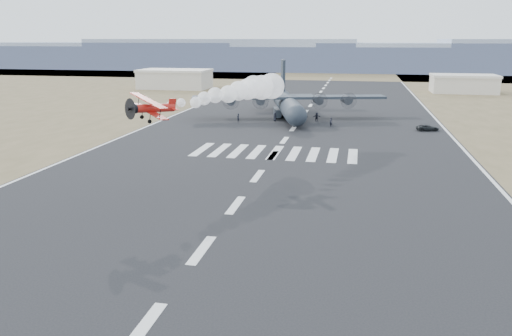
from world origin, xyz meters
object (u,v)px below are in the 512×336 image
(aerobatic_biplane, at_px, (151,108))
(crew_h, at_px, (302,116))
(crew_b, at_px, (287,119))
(crew_f, at_px, (317,117))
(crew_e, at_px, (275,117))
(crew_g, at_px, (331,122))
(crew_a, at_px, (238,118))
(transport_aircraft, at_px, (288,103))
(hangar_left, at_px, (175,79))
(hangar_right, at_px, (463,84))
(crew_c, at_px, (305,116))
(support_vehicle, at_px, (428,128))
(crew_d, at_px, (297,116))

(aerobatic_biplane, relative_size, crew_h, 3.70)
(crew_b, distance_m, crew_f, 6.79)
(crew_h, bearing_deg, crew_b, 50.33)
(crew_e, bearing_deg, crew_g, -59.39)
(crew_a, bearing_deg, crew_h, 132.85)
(aerobatic_biplane, distance_m, crew_e, 57.22)
(aerobatic_biplane, height_order, transport_aircraft, transport_aircraft)
(hangar_left, relative_size, crew_h, 14.77)
(hangar_right, distance_m, crew_c, 80.75)
(crew_b, bearing_deg, support_vehicle, -161.46)
(crew_e, distance_m, crew_g, 13.11)
(hangar_right, relative_size, aerobatic_biplane, 3.35)
(hangar_right, relative_size, crew_d, 11.33)
(crew_b, relative_size, crew_e, 0.90)
(support_vehicle, relative_size, crew_c, 2.31)
(hangar_right, xyz_separation_m, crew_a, (-58.57, -72.59, -2.07))
(crew_c, distance_m, crew_e, 6.80)
(hangar_right, height_order, crew_h, hangar_right)
(hangar_right, height_order, crew_d, hangar_right)
(hangar_left, bearing_deg, crew_d, -50.51)
(crew_a, distance_m, crew_e, 8.06)
(hangar_left, bearing_deg, aerobatic_biplane, -70.47)
(aerobatic_biplane, height_order, crew_d, aerobatic_biplane)
(transport_aircraft, distance_m, crew_e, 6.55)
(support_vehicle, distance_m, crew_g, 18.72)
(aerobatic_biplane, height_order, crew_c, aerobatic_biplane)
(crew_e, distance_m, crew_h, 5.99)
(crew_b, bearing_deg, crew_e, 0.60)
(crew_a, height_order, crew_b, crew_a)
(hangar_right, relative_size, crew_e, 11.70)
(support_vehicle, distance_m, crew_e, 31.45)
(aerobatic_biplane, xyz_separation_m, crew_d, (8.46, 58.59, -9.34))
(hangar_left, distance_m, hangar_right, 98.13)
(hangar_right, height_order, crew_a, hangar_right)
(aerobatic_biplane, relative_size, crew_f, 3.24)
(crew_b, bearing_deg, transport_aircraft, -56.54)
(transport_aircraft, xyz_separation_m, crew_c, (4.43, -3.40, -2.26))
(transport_aircraft, height_order, crew_b, transport_aircraft)
(crew_a, distance_m, crew_h, 14.05)
(crew_e, relative_size, crew_g, 0.94)
(hangar_left, height_order, transport_aircraft, transport_aircraft)
(support_vehicle, height_order, crew_c, crew_c)
(aerobatic_biplane, height_order, crew_h, aerobatic_biplane)
(transport_aircraft, relative_size, crew_f, 22.39)
(transport_aircraft, height_order, crew_f, transport_aircraft)
(support_vehicle, distance_m, crew_c, 25.85)
(aerobatic_biplane, xyz_separation_m, crew_e, (4.03, 56.30, -9.37))
(crew_d, bearing_deg, crew_b, -179.73)
(transport_aircraft, xyz_separation_m, crew_g, (10.33, -10.44, -2.25))
(transport_aircraft, relative_size, crew_g, 22.72)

